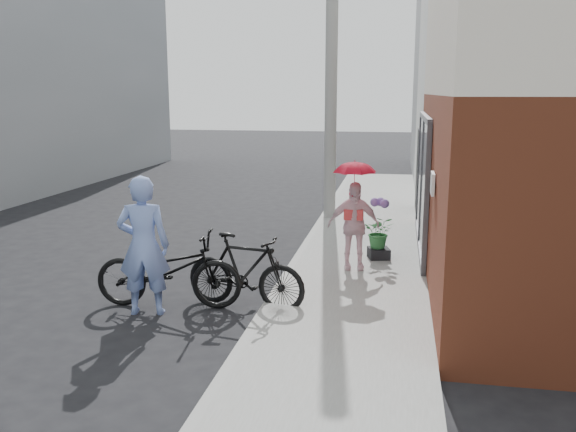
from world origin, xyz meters
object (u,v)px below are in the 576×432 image
(bike_right, at_px, (245,271))
(planter, at_px, (379,253))
(bike_left, at_px, (169,270))
(officer, at_px, (144,246))
(utility_pole, at_px, (331,72))
(kimono_woman, at_px, (353,225))

(bike_right, xyz_separation_m, planter, (1.80, 2.58, -0.33))
(bike_left, relative_size, bike_right, 1.17)
(bike_left, xyz_separation_m, bike_right, (1.09, 0.16, -0.01))
(officer, bearing_deg, bike_left, -138.03)
(utility_pole, bearing_deg, bike_right, -94.64)
(bike_left, distance_m, kimono_woman, 3.22)
(utility_pole, xyz_separation_m, planter, (1.30, -3.58, -3.29))
(officer, height_order, bike_right, officer)
(officer, xyz_separation_m, bike_right, (1.31, 0.47, -0.43))
(officer, relative_size, planter, 5.46)
(bike_left, xyz_separation_m, kimono_woman, (2.48, 2.04, 0.30))
(bike_left, bearing_deg, utility_pole, -19.57)
(utility_pole, relative_size, kimono_woman, 4.75)
(bike_right, height_order, planter, bike_right)
(officer, relative_size, bike_right, 1.08)
(utility_pole, xyz_separation_m, bike_right, (-0.50, -6.16, -2.96))
(officer, distance_m, bike_left, 0.57)
(bike_right, height_order, kimono_woman, kimono_woman)
(officer, height_order, planter, officer)
(officer, xyz_separation_m, kimono_woman, (2.70, 2.35, -0.12))
(kimono_woman, distance_m, planter, 1.04)
(utility_pole, relative_size, planter, 19.61)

